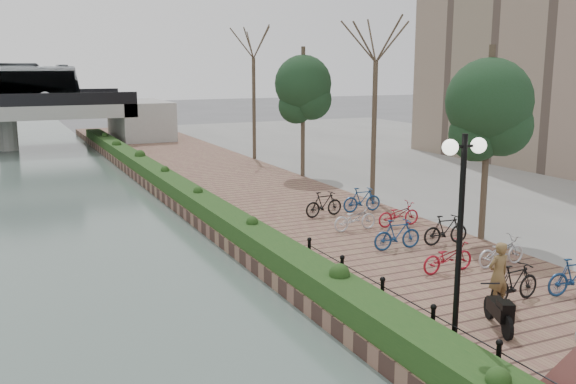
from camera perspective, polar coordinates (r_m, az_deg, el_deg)
promenade at (r=28.02m, az=-1.12°, el=-1.35°), size 8.00×75.00×0.50m
inland_pavement at (r=37.29m, az=22.04°, el=0.98°), size 24.00×75.00×0.50m
hedge at (r=29.11m, az=-9.25°, el=0.08°), size 1.10×56.00×0.60m
chain_fence at (r=13.82m, az=15.31°, el=-12.64°), size 0.10×14.10×0.70m
lamppost at (r=13.22m, az=15.20°, el=-0.31°), size 1.02×0.32×4.53m
motorcycle at (r=15.38m, az=18.21°, el=-9.92°), size 0.97×1.50×0.90m
pedestrian at (r=16.60m, az=18.18°, el=-6.99°), size 0.61×0.40×1.64m
bicycle_parking at (r=20.34m, az=14.11°, el=-4.45°), size 2.40×14.69×1.00m
street_trees at (r=25.30m, az=11.67°, el=4.95°), size 3.20×37.12×6.80m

